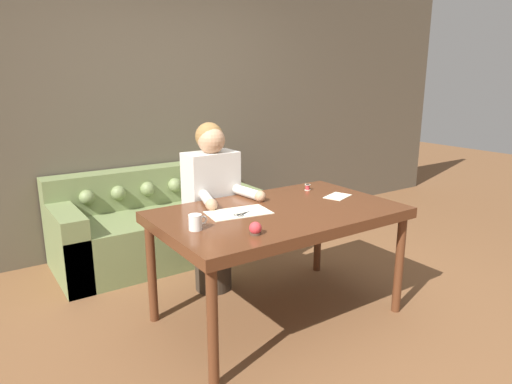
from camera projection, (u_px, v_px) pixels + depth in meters
name	position (u px, v px, depth m)	size (l,w,h in m)	color
ground_plane	(282.00, 324.00, 3.05)	(16.00, 16.00, 0.00)	brown
wall_back	(157.00, 109.00, 4.33)	(8.00, 0.06, 2.60)	brown
dining_table	(278.00, 220.00, 2.99)	(1.58, 0.96, 0.76)	#562D19
couch	(155.00, 226.00, 4.11)	(1.74, 0.83, 0.78)	olive
person	(212.00, 209.00, 3.40)	(0.46, 0.56, 1.29)	#33281E
pattern_paper_main	(239.00, 213.00, 2.90)	(0.43, 0.28, 0.00)	beige
pattern_paper_offcut	(338.00, 196.00, 3.29)	(0.23, 0.20, 0.00)	beige
scissors	(244.00, 213.00, 2.88)	(0.24, 0.12, 0.01)	silver
mug	(196.00, 222.00, 2.58)	(0.11, 0.08, 0.09)	silver
thread_spool	(308.00, 187.00, 3.47)	(0.04, 0.04, 0.05)	red
pin_cushion	(255.00, 229.00, 2.51)	(0.07, 0.07, 0.07)	#4C3828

